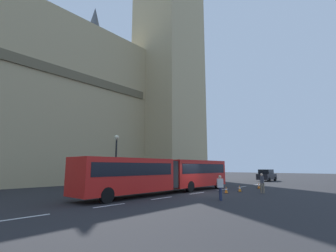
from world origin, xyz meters
TOP-DOWN VIEW (x-y plane):
  - ground_plane at (0.00, 0.00)m, footprint 160.00×160.00m
  - lane_centre_marking at (-0.14, 0.00)m, footprint 29.80×0.16m
  - articulated_bus at (-2.04, 1.99)m, footprint 17.04×2.54m
  - sedan_lead at (22.64, 1.88)m, footprint 4.40×1.86m
  - traffic_cone_west at (1.41, -1.98)m, footprint 0.36×0.36m
  - traffic_cone_middle at (3.43, -2.30)m, footprint 0.36×0.36m
  - traffic_cone_east at (7.87, -2.37)m, footprint 0.36×0.36m
  - street_lamp at (-4.02, 6.50)m, footprint 0.44×0.44m
  - pedestrian_near_cones at (-2.99, -3.85)m, footprint 0.45×0.46m
  - pedestrian_by_kerb at (3.60, -4.32)m, footprint 0.44×0.36m

SIDE VIEW (x-z plane):
  - ground_plane at x=0.00m, z-range 0.00..0.00m
  - lane_centre_marking at x=-0.14m, z-range 0.00..0.01m
  - traffic_cone_west at x=1.41m, z-range -0.01..0.57m
  - traffic_cone_middle at x=3.43m, z-range -0.01..0.57m
  - traffic_cone_east at x=7.87m, z-range -0.01..0.57m
  - pedestrian_near_cones at x=-2.99m, z-range 0.07..1.76m
  - pedestrian_by_kerb at x=3.60m, z-range 0.07..1.76m
  - sedan_lead at x=22.64m, z-range -0.01..1.84m
  - articulated_bus at x=-2.04m, z-range 0.30..3.20m
  - street_lamp at x=-4.02m, z-range 0.42..5.69m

